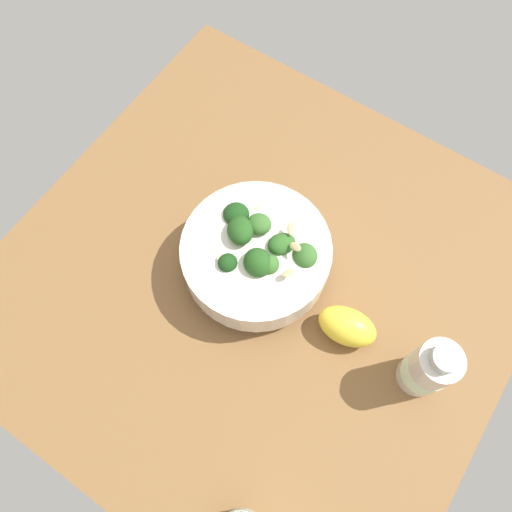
% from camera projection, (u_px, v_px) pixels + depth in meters
% --- Properties ---
extents(ground_plane, '(0.70, 0.70, 0.05)m').
position_uv_depth(ground_plane, '(260.00, 284.00, 0.75)').
color(ground_plane, brown).
extents(bowl_of_broccoli, '(0.20, 0.20, 0.10)m').
position_uv_depth(bowl_of_broccoli, '(256.00, 254.00, 0.69)').
color(bowl_of_broccoli, silver).
rests_on(bowl_of_broccoli, ground_plane).
extents(lemon_wedge, '(0.06, 0.09, 0.05)m').
position_uv_depth(lemon_wedge, '(347.00, 327.00, 0.67)').
color(lemon_wedge, yellow).
rests_on(lemon_wedge, ground_plane).
extents(bottle_tall, '(0.05, 0.05, 0.12)m').
position_uv_depth(bottle_tall, '(427.00, 371.00, 0.62)').
color(bottle_tall, beige).
rests_on(bottle_tall, ground_plane).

